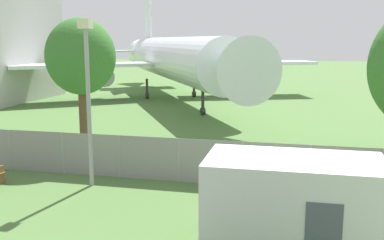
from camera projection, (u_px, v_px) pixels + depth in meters
perimeter_fence at (119, 156)px, 18.54m from camera, size 56.07×0.07×1.79m
airplane at (173, 59)px, 42.77m from camera, size 27.89×34.76×11.85m
portable_cabin at (293, 208)px, 11.73m from camera, size 4.59×2.49×2.64m
tree_left_of_cabin at (81, 57)px, 21.90m from camera, size 3.41×3.41×6.72m
light_mast at (88, 83)px, 16.97m from camera, size 0.44×0.44×6.41m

